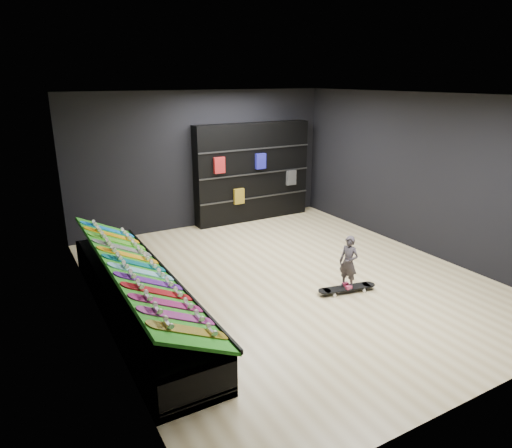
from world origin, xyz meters
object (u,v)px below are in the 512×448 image
display_rack (137,300)px  back_shelving (252,172)px  child (348,272)px  floor_skateboard (347,290)px

display_rack → back_shelving: size_ratio=1.58×
display_rack → child: bearing=-15.9°
floor_skateboard → child: (0.00, 0.00, 0.30)m
back_shelving → floor_skateboard: (-0.62, -4.20, -1.10)m
display_rack → back_shelving: bearing=41.8°
floor_skateboard → display_rack: bearing=175.7°
display_rack → back_shelving: back_shelving is taller
back_shelving → floor_skateboard: 4.39m
child → floor_skateboard: bearing=0.0°
display_rack → floor_skateboard: 3.22m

